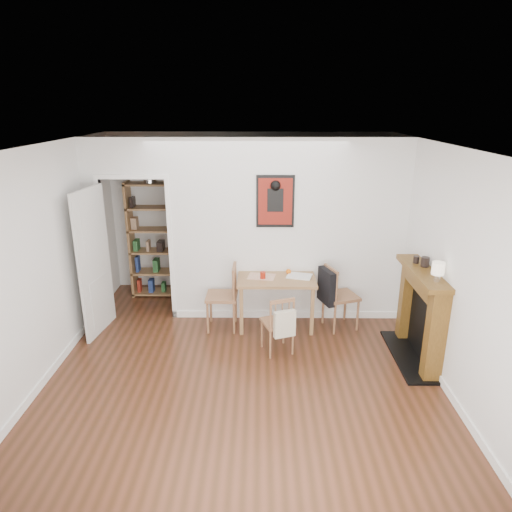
{
  "coord_description": "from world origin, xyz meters",
  "views": [
    {
      "loc": [
        0.19,
        -4.79,
        3.02
      ],
      "look_at": [
        0.14,
        0.6,
        1.21
      ],
      "focal_mm": 32.0,
      "sensor_mm": 36.0,
      "label": 1
    }
  ],
  "objects_px": {
    "chair_left": "(222,297)",
    "red_glass": "(263,275)",
    "ceramic_jar_a": "(425,262)",
    "fireplace": "(422,312)",
    "dining_table": "(276,283)",
    "bookshelf": "(155,241)",
    "chair_right": "(340,296)",
    "chair_front": "(278,323)",
    "mantel_lamp": "(438,270)",
    "orange_fruit": "(289,272)",
    "notebook": "(299,276)",
    "ceramic_jar_b": "(416,260)"
  },
  "relations": [
    {
      "from": "chair_left",
      "to": "red_glass",
      "type": "height_order",
      "value": "chair_left"
    },
    {
      "from": "chair_left",
      "to": "ceramic_jar_a",
      "type": "relative_size",
      "value": 7.99
    },
    {
      "from": "fireplace",
      "to": "ceramic_jar_a",
      "type": "distance_m",
      "value": 0.62
    },
    {
      "from": "dining_table",
      "to": "bookshelf",
      "type": "height_order",
      "value": "bookshelf"
    },
    {
      "from": "chair_right",
      "to": "red_glass",
      "type": "bearing_deg",
      "value": -179.85
    },
    {
      "from": "chair_right",
      "to": "chair_front",
      "type": "distance_m",
      "value": 1.12
    },
    {
      "from": "chair_right",
      "to": "chair_front",
      "type": "xyz_separation_m",
      "value": [
        -0.89,
        -0.68,
        -0.08
      ]
    },
    {
      "from": "dining_table",
      "to": "mantel_lamp",
      "type": "relative_size",
      "value": 4.92
    },
    {
      "from": "orange_fruit",
      "to": "ceramic_jar_a",
      "type": "relative_size",
      "value": 0.62
    },
    {
      "from": "fireplace",
      "to": "bookshelf",
      "type": "bearing_deg",
      "value": 151.85
    },
    {
      "from": "chair_left",
      "to": "notebook",
      "type": "distance_m",
      "value": 1.12
    },
    {
      "from": "notebook",
      "to": "fireplace",
      "type": "bearing_deg",
      "value": -31.91
    },
    {
      "from": "red_glass",
      "to": "ceramic_jar_a",
      "type": "xyz_separation_m",
      "value": [
        1.94,
        -0.68,
        0.44
      ]
    },
    {
      "from": "dining_table",
      "to": "chair_front",
      "type": "distance_m",
      "value": 0.76
    },
    {
      "from": "chair_front",
      "to": "mantel_lamp",
      "type": "relative_size",
      "value": 3.58
    },
    {
      "from": "chair_left",
      "to": "notebook",
      "type": "bearing_deg",
      "value": 5.67
    },
    {
      "from": "chair_left",
      "to": "ceramic_jar_b",
      "type": "xyz_separation_m",
      "value": [
        2.44,
        -0.52,
        0.74
      ]
    },
    {
      "from": "chair_front",
      "to": "fireplace",
      "type": "bearing_deg",
      "value": -4.24
    },
    {
      "from": "chair_right",
      "to": "ceramic_jar_b",
      "type": "bearing_deg",
      "value": -34.67
    },
    {
      "from": "chair_right",
      "to": "bookshelf",
      "type": "relative_size",
      "value": 0.49
    },
    {
      "from": "bookshelf",
      "to": "mantel_lamp",
      "type": "relative_size",
      "value": 8.61
    },
    {
      "from": "bookshelf",
      "to": "ceramic_jar_b",
      "type": "bearing_deg",
      "value": -25.33
    },
    {
      "from": "fireplace",
      "to": "orange_fruit",
      "type": "xyz_separation_m",
      "value": [
        -1.56,
        0.99,
        0.15
      ]
    },
    {
      "from": "ceramic_jar_a",
      "to": "ceramic_jar_b",
      "type": "xyz_separation_m",
      "value": [
        -0.06,
        0.13,
        -0.01
      ]
    },
    {
      "from": "orange_fruit",
      "to": "chair_left",
      "type": "bearing_deg",
      "value": -167.3
    },
    {
      "from": "dining_table",
      "to": "ceramic_jar_b",
      "type": "xyz_separation_m",
      "value": [
        1.68,
        -0.6,
        0.56
      ]
    },
    {
      "from": "dining_table",
      "to": "bookshelf",
      "type": "bearing_deg",
      "value": 150.05
    },
    {
      "from": "dining_table",
      "to": "orange_fruit",
      "type": "relative_size",
      "value": 14.81
    },
    {
      "from": "chair_right",
      "to": "bookshelf",
      "type": "height_order",
      "value": "bookshelf"
    },
    {
      "from": "fireplace",
      "to": "red_glass",
      "type": "relative_size",
      "value": 12.74
    },
    {
      "from": "red_glass",
      "to": "orange_fruit",
      "type": "distance_m",
      "value": 0.41
    },
    {
      "from": "orange_fruit",
      "to": "ceramic_jar_b",
      "type": "xyz_separation_m",
      "value": [
        1.51,
        -0.73,
        0.44
      ]
    },
    {
      "from": "chair_left",
      "to": "red_glass",
      "type": "relative_size",
      "value": 9.52
    },
    {
      "from": "bookshelf",
      "to": "orange_fruit",
      "type": "bearing_deg",
      "value": -24.88
    },
    {
      "from": "chair_front",
      "to": "ceramic_jar_a",
      "type": "relative_size",
      "value": 6.69
    },
    {
      "from": "red_glass",
      "to": "orange_fruit",
      "type": "bearing_deg",
      "value": 26.67
    },
    {
      "from": "fireplace",
      "to": "mantel_lamp",
      "type": "height_order",
      "value": "mantel_lamp"
    },
    {
      "from": "chair_left",
      "to": "chair_front",
      "type": "xyz_separation_m",
      "value": [
        0.76,
        -0.65,
        -0.07
      ]
    },
    {
      "from": "chair_left",
      "to": "ceramic_jar_b",
      "type": "distance_m",
      "value": 2.61
    },
    {
      "from": "chair_right",
      "to": "ceramic_jar_a",
      "type": "bearing_deg",
      "value": -38.19
    },
    {
      "from": "orange_fruit",
      "to": "ceramic_jar_b",
      "type": "relative_size",
      "value": 0.81
    },
    {
      "from": "fireplace",
      "to": "notebook",
      "type": "relative_size",
      "value": 3.75
    },
    {
      "from": "chair_left",
      "to": "fireplace",
      "type": "distance_m",
      "value": 2.62
    },
    {
      "from": "orange_fruit",
      "to": "notebook",
      "type": "relative_size",
      "value": 0.22
    },
    {
      "from": "red_glass",
      "to": "notebook",
      "type": "bearing_deg",
      "value": 8.87
    },
    {
      "from": "bookshelf",
      "to": "mantel_lamp",
      "type": "distance_m",
      "value": 4.33
    },
    {
      "from": "chair_front",
      "to": "chair_right",
      "type": "bearing_deg",
      "value": 37.36
    },
    {
      "from": "chair_left",
      "to": "bookshelf",
      "type": "height_order",
      "value": "bookshelf"
    },
    {
      "from": "chair_left",
      "to": "chair_right",
      "type": "relative_size",
      "value": 1.02
    },
    {
      "from": "notebook",
      "to": "ceramic_jar_b",
      "type": "relative_size",
      "value": 3.75
    }
  ]
}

